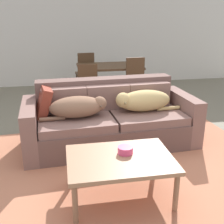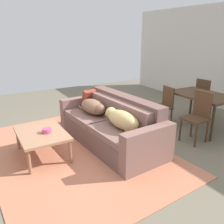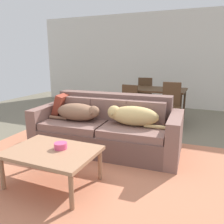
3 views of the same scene
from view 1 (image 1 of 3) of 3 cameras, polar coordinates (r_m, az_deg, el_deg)
name	(u,v)px [view 1 (image 1 of 3)]	position (r m, az deg, el deg)	size (l,w,h in m)	color
ground_plane	(119,152)	(3.72, 1.53, -8.14)	(10.00, 10.00, 0.00)	#716955
back_partition	(87,30)	(7.27, -5.07, 16.34)	(8.00, 0.12, 2.70)	silver
area_rug	(121,168)	(3.35, 1.85, -11.40)	(3.71, 2.67, 0.01)	#C27554
couch	(110,120)	(3.86, -0.46, -1.65)	(2.35, 1.10, 0.86)	brown
dog_on_left_cushion	(78,107)	(3.58, -6.89, 1.07)	(0.86, 0.40, 0.27)	#875E46
dog_on_right_cushion	(142,101)	(3.80, 6.24, 2.32)	(0.90, 0.37, 0.29)	tan
throw_pillow_by_left_arm	(44,102)	(3.73, -13.80, 1.97)	(0.12, 0.39, 0.39)	maroon
coffee_table	(120,162)	(2.70, 1.67, -10.14)	(1.00, 0.72, 0.43)	#AF7C5A
bowl_on_coffee_table	(125,150)	(2.74, 2.75, -7.76)	(0.15, 0.15, 0.07)	#EA4C7F
dining_table	(109,69)	(5.74, -0.58, 8.83)	(1.28, 0.86, 0.74)	#4B311D
dining_chair_near_left	(88,86)	(5.13, -4.93, 5.32)	(0.44, 0.44, 0.86)	#4B311D
dining_chair_near_right	(137,81)	(5.28, 5.10, 6.26)	(0.43, 0.43, 0.96)	#4B311D
dining_chair_far_left	(86,71)	(6.33, -5.43, 8.30)	(0.43, 0.43, 0.93)	#4B311D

